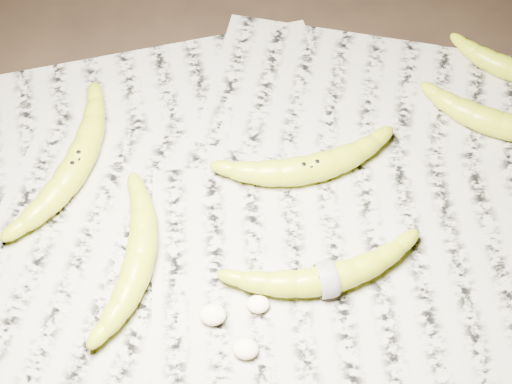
{
  "coord_description": "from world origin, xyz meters",
  "views": [
    {
      "loc": [
        0.0,
        -0.41,
        0.8
      ],
      "look_at": [
        -0.02,
        0.03,
        0.05
      ],
      "focal_mm": 50.0,
      "sensor_mm": 36.0,
      "label": 1
    }
  ],
  "objects_px": {
    "banana_left_a": "(76,163)",
    "banana_upper_b": "(512,67)",
    "banana_taped": "(327,278)",
    "banana_left_b": "(139,257)",
    "banana_upper_a": "(501,123)",
    "banana_center": "(309,167)"
  },
  "relations": [
    {
      "from": "banana_left_b",
      "to": "banana_upper_b",
      "type": "bearing_deg",
      "value": -51.97
    },
    {
      "from": "banana_center",
      "to": "banana_upper_b",
      "type": "xyz_separation_m",
      "value": [
        0.28,
        0.18,
        -0.0
      ]
    },
    {
      "from": "banana_left_a",
      "to": "banana_left_b",
      "type": "xyz_separation_m",
      "value": [
        0.1,
        -0.13,
        -0.0
      ]
    },
    {
      "from": "banana_upper_a",
      "to": "banana_left_b",
      "type": "bearing_deg",
      "value": -137.25
    },
    {
      "from": "banana_taped",
      "to": "banana_center",
      "type": "bearing_deg",
      "value": 82.65
    },
    {
      "from": "banana_left_b",
      "to": "banana_center",
      "type": "relative_size",
      "value": 0.93
    },
    {
      "from": "banana_upper_b",
      "to": "banana_left_a",
      "type": "bearing_deg",
      "value": -139.77
    },
    {
      "from": "banana_center",
      "to": "banana_taped",
      "type": "xyz_separation_m",
      "value": [
        0.02,
        -0.15,
        -0.0
      ]
    },
    {
      "from": "banana_left_a",
      "to": "banana_upper_b",
      "type": "bearing_deg",
      "value": -55.17
    },
    {
      "from": "banana_left_a",
      "to": "banana_taped",
      "type": "relative_size",
      "value": 1.03
    },
    {
      "from": "banana_left_b",
      "to": "banana_center",
      "type": "distance_m",
      "value": 0.24
    },
    {
      "from": "banana_taped",
      "to": "banana_upper_a",
      "type": "height_order",
      "value": "banana_upper_a"
    },
    {
      "from": "banana_upper_b",
      "to": "banana_upper_a",
      "type": "bearing_deg",
      "value": -83.98
    },
    {
      "from": "banana_left_a",
      "to": "banana_upper_b",
      "type": "distance_m",
      "value": 0.62
    },
    {
      "from": "banana_center",
      "to": "banana_upper_b",
      "type": "distance_m",
      "value": 0.34
    },
    {
      "from": "banana_left_b",
      "to": "banana_upper_b",
      "type": "distance_m",
      "value": 0.58
    },
    {
      "from": "banana_left_b",
      "to": "banana_upper_a",
      "type": "height_order",
      "value": "same"
    },
    {
      "from": "banana_center",
      "to": "banana_left_a",
      "type": "bearing_deg",
      "value": 165.36
    },
    {
      "from": "banana_taped",
      "to": "banana_upper_b",
      "type": "relative_size",
      "value": 1.34
    },
    {
      "from": "banana_left_a",
      "to": "banana_upper_a",
      "type": "xyz_separation_m",
      "value": [
        0.56,
        0.09,
        -0.0
      ]
    },
    {
      "from": "banana_left_b",
      "to": "banana_center",
      "type": "xyz_separation_m",
      "value": [
        0.2,
        0.14,
        0.0
      ]
    },
    {
      "from": "banana_left_b",
      "to": "banana_upper_b",
      "type": "relative_size",
      "value": 1.22
    }
  ]
}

